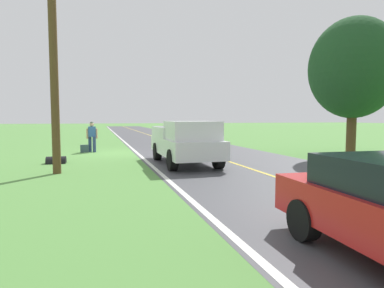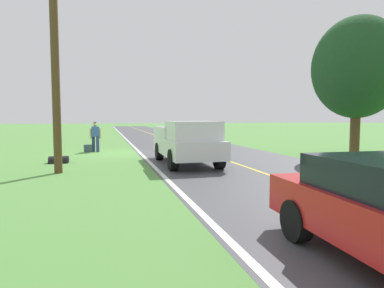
{
  "view_description": "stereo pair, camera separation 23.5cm",
  "coord_description": "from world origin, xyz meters",
  "px_view_note": "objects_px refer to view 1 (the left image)",
  "views": [
    {
      "loc": [
        0.77,
        19.1,
        1.96
      ],
      "look_at": [
        -2.3,
        8.21,
        1.07
      ],
      "focal_mm": 31.47,
      "sensor_mm": 36.0,
      "label": 1
    },
    {
      "loc": [
        0.54,
        19.16,
        1.96
      ],
      "look_at": [
        -2.3,
        8.21,
        1.07
      ],
      "focal_mm": 31.47,
      "sensor_mm": 36.0,
      "label": 2
    }
  ],
  "objects_px": {
    "pickup_truck_passing": "(186,142)",
    "tree_far_side_near": "(354,68)",
    "hitchhiker_walking": "(92,135)",
    "suitcase_carried": "(85,149)",
    "utility_pole_roadside": "(54,72)"
  },
  "relations": [
    {
      "from": "pickup_truck_passing",
      "to": "utility_pole_roadside",
      "type": "relative_size",
      "value": 0.77
    },
    {
      "from": "hitchhiker_walking",
      "to": "utility_pole_roadside",
      "type": "bearing_deg",
      "value": 81.61
    },
    {
      "from": "suitcase_carried",
      "to": "utility_pole_roadside",
      "type": "bearing_deg",
      "value": -10.32
    },
    {
      "from": "hitchhiker_walking",
      "to": "suitcase_carried",
      "type": "height_order",
      "value": "hitchhiker_walking"
    },
    {
      "from": "pickup_truck_passing",
      "to": "tree_far_side_near",
      "type": "distance_m",
      "value": 8.94
    },
    {
      "from": "suitcase_carried",
      "to": "tree_far_side_near",
      "type": "xyz_separation_m",
      "value": [
        -12.56,
        6.28,
        4.09
      ]
    },
    {
      "from": "pickup_truck_passing",
      "to": "suitcase_carried",
      "type": "bearing_deg",
      "value": -56.24
    },
    {
      "from": "utility_pole_roadside",
      "to": "hitchhiker_walking",
      "type": "bearing_deg",
      "value": -98.39
    },
    {
      "from": "hitchhiker_walking",
      "to": "suitcase_carried",
      "type": "bearing_deg",
      "value": 15.84
    },
    {
      "from": "tree_far_side_near",
      "to": "utility_pole_roadside",
      "type": "height_order",
      "value": "utility_pole_roadside"
    },
    {
      "from": "suitcase_carried",
      "to": "tree_far_side_near",
      "type": "distance_m",
      "value": 14.62
    },
    {
      "from": "hitchhiker_walking",
      "to": "pickup_truck_passing",
      "type": "distance_m",
      "value": 7.55
    },
    {
      "from": "pickup_truck_passing",
      "to": "tree_far_side_near",
      "type": "height_order",
      "value": "tree_far_side_near"
    },
    {
      "from": "hitchhiker_walking",
      "to": "utility_pole_roadside",
      "type": "relative_size",
      "value": 0.25
    },
    {
      "from": "suitcase_carried",
      "to": "tree_far_side_near",
      "type": "height_order",
      "value": "tree_far_side_near"
    }
  ]
}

